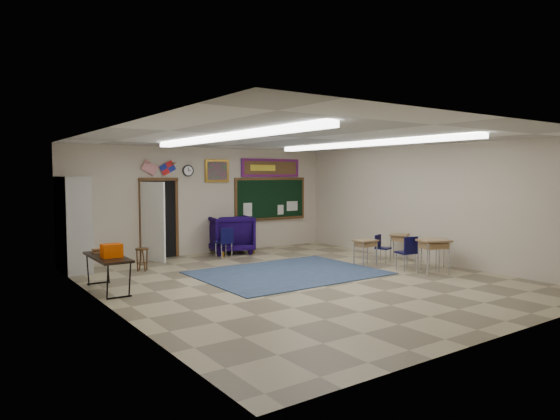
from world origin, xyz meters
TOP-DOWN VIEW (x-y plane):
  - floor at (0.00, 0.00)m, footprint 9.00×9.00m
  - back_wall at (0.00, 4.50)m, footprint 8.00×0.04m
  - front_wall at (0.00, -4.50)m, footprint 8.00×0.04m
  - left_wall at (-4.00, 0.00)m, footprint 0.04×9.00m
  - right_wall at (4.00, 0.00)m, footprint 0.04×9.00m
  - ceiling at (0.00, 0.00)m, footprint 8.00×9.00m
  - area_rug at (0.20, 0.80)m, footprint 4.00×3.00m
  - fluorescent_strips at (0.00, 0.00)m, footprint 3.86×6.00m
  - doorway at (-1.50, 4.35)m, footprint 1.10×0.89m
  - chalkboard at (2.20, 4.46)m, footprint 2.55×0.14m
  - bulletin_board at (2.20, 4.47)m, footprint 2.10×0.05m
  - framed_art_print at (0.35, 4.47)m, footprint 0.75×0.05m
  - wall_clock at (-0.55, 4.47)m, footprint 0.32×0.05m
  - wall_flags at (-1.40, 4.44)m, footprint 1.16×0.06m
  - storage_cabinet at (-3.71, 3.85)m, footprint 0.59×1.25m
  - wingback_armchair at (0.58, 4.15)m, footprint 1.40×1.42m
  - student_chair_reading at (-0.01, 3.45)m, footprint 0.43×0.43m
  - student_chair_desk_a at (2.63, -0.53)m, footprint 0.48×0.48m
  - student_chair_desk_b at (3.01, 0.54)m, footprint 0.45×0.45m
  - student_desk_front_left at (2.27, 0.43)m, footprint 0.54×0.41m
  - student_desk_front_right at (3.64, 0.57)m, footprint 0.72×0.68m
  - student_desk_back_left at (2.80, -1.18)m, footprint 0.78×0.69m
  - student_desk_back_right at (3.33, -0.74)m, footprint 0.70×0.60m
  - folding_table at (-3.65, 1.41)m, footprint 0.57×1.65m
  - wooden_stool at (-2.41, 2.98)m, footprint 0.30×0.30m

SIDE VIEW (x-z plane):
  - floor at x=0.00m, z-range 0.00..0.00m
  - area_rug at x=0.20m, z-range 0.00..0.02m
  - wooden_stool at x=-2.41m, z-range 0.01..0.54m
  - student_chair_desk_b at x=3.01m, z-range 0.00..0.70m
  - student_desk_front_left at x=2.27m, z-range 0.04..0.69m
  - folding_table at x=-3.65m, z-range -0.10..0.84m
  - student_desk_front_right at x=3.64m, z-range 0.04..0.73m
  - student_desk_back_right at x=3.33m, z-range 0.04..0.76m
  - student_chair_desk_a at x=2.63m, z-range 0.00..0.82m
  - student_chair_reading at x=-0.01m, z-range 0.00..0.83m
  - student_desk_back_left at x=2.80m, z-range 0.05..0.83m
  - wingback_armchair at x=0.58m, z-range 0.00..1.08m
  - doorway at x=-1.50m, z-range -0.02..2.14m
  - storage_cabinet at x=-3.71m, z-range 0.00..2.20m
  - chalkboard at x=2.20m, z-range 0.81..2.11m
  - back_wall at x=0.00m, z-range 0.00..3.00m
  - front_wall at x=0.00m, z-range 0.00..3.00m
  - left_wall at x=-4.00m, z-range 0.00..3.00m
  - right_wall at x=4.00m, z-range 0.00..3.00m
  - framed_art_print at x=0.35m, z-range 2.02..2.67m
  - wall_clock at x=-0.55m, z-range 2.19..2.51m
  - bulletin_board at x=2.20m, z-range 2.18..2.73m
  - wall_flags at x=-1.40m, z-range 2.13..2.83m
  - fluorescent_strips at x=0.00m, z-range 2.89..2.99m
  - ceiling at x=0.00m, z-range 2.98..3.02m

